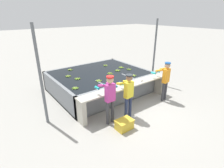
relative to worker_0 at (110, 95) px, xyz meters
The scene contains 23 objects.
ground_plane 1.59m from the worker_0, 12.50° to the left, with size 80.00×80.00×0.00m, color #A3A099.
wash_tank 2.74m from the worker_0, 63.52° to the left, with size 4.13×3.38×0.90m.
work_ledge 1.35m from the worker_0, 22.29° to the left, with size 4.13×0.45×0.90m.
worker_0 is the anchor object (origin of this frame).
worker_1 0.70m from the worker_0, ahead, with size 0.45×0.73×1.60m.
worker_2 2.77m from the worker_0, ahead, with size 0.47×0.74×1.64m.
banana_bunch_floating_0 2.38m from the worker_0, 27.69° to the left, with size 0.26×0.28×0.08m.
banana_bunch_floating_1 3.18m from the worker_0, 36.40° to the left, with size 0.28×0.27×0.08m.
banana_bunch_floating_2 2.91m from the worker_0, 45.98° to the left, with size 0.28×0.28×0.08m.
banana_bunch_floating_3 1.60m from the worker_0, 69.51° to the left, with size 0.27×0.28×0.08m.
banana_bunch_floating_4 3.74m from the worker_0, 56.79° to the left, with size 0.28×0.28×0.08m.
banana_bunch_floating_5 2.75m from the worker_0, 93.88° to the left, with size 0.28×0.28×0.08m.
banana_bunch_floating_6 3.55m from the worker_0, 85.62° to the left, with size 0.28×0.27×0.08m.
banana_bunch_floating_7 2.45m from the worker_0, 53.11° to the left, with size 0.28×0.27×0.08m.
banana_bunch_floating_8 2.13m from the worker_0, 52.23° to the left, with size 0.28×0.28×0.08m.
banana_bunch_floating_9 3.42m from the worker_0, 43.78° to the left, with size 0.28×0.28×0.08m.
banana_bunch_floating_10 2.22m from the worker_0, 90.17° to the left, with size 0.28×0.28×0.08m.
banana_bunch_floating_11 1.48m from the worker_0, 110.75° to the left, with size 0.28×0.27×0.08m.
banana_bunch_ledge_0 1.19m from the worker_0, 29.86° to the left, with size 0.26×0.26×0.08m.
knife_0 2.05m from the worker_0, 11.43° to the left, with size 0.34×0.13×0.02m.
crate 1.03m from the worker_0, 75.35° to the right, with size 0.55×0.39×0.32m.
support_post_left 2.18m from the worker_0, 142.35° to the left, with size 0.09×0.09×3.20m.
support_post_right 4.27m from the worker_0, 21.66° to the left, with size 0.09×0.09×3.20m.
Camera 1 is at (-4.15, -4.28, 3.43)m, focal length 28.00 mm.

